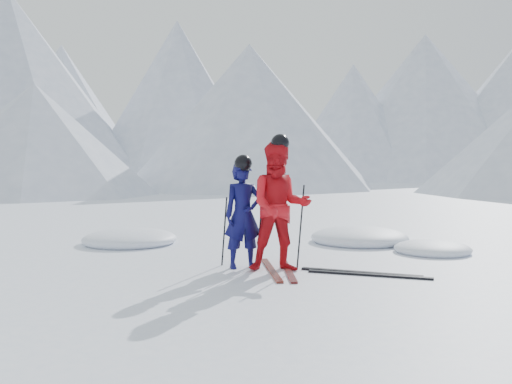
{
  "coord_description": "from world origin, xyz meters",
  "views": [
    {
      "loc": [
        -1.53,
        -8.01,
        1.55
      ],
      "look_at": [
        -2.05,
        0.5,
        1.1
      ],
      "focal_mm": 38.0,
      "sensor_mm": 36.0,
      "label": 1
    }
  ],
  "objects": [
    {
      "name": "ground",
      "position": [
        0.0,
        0.0,
        0.0
      ],
      "size": [
        160.0,
        160.0,
        0.0
      ],
      "primitive_type": "plane",
      "color": "white",
      "rests_on": "ground"
    },
    {
      "name": "mountain_range",
      "position": [
        5.71,
        35.31,
        6.72
      ],
      "size": [
        106.15,
        62.94,
        15.53
      ],
      "color": "#B2BCD1",
      "rests_on": "ground"
    },
    {
      "name": "skier_blue",
      "position": [
        -2.2,
        -0.06,
        0.79
      ],
      "size": [
        0.67,
        0.56,
        1.57
      ],
      "primitive_type": "imported",
      "rotation": [
        0.0,
        0.0,
        0.38
      ],
      "color": "#0B0B46",
      "rests_on": "ground"
    },
    {
      "name": "skier_red",
      "position": [
        -1.66,
        -0.27,
        0.93
      ],
      "size": [
        0.99,
        0.82,
        1.86
      ],
      "primitive_type": "imported",
      "rotation": [
        0.0,
        0.0,
        0.13
      ],
      "color": "red",
      "rests_on": "ground"
    },
    {
      "name": "pole_blue_left",
      "position": [
        -2.5,
        0.09,
        0.52
      ],
      "size": [
        0.11,
        0.08,
        1.05
      ],
      "primitive_type": "cylinder",
      "rotation": [
        0.05,
        0.08,
        0.0
      ],
      "color": "black",
      "rests_on": "ground"
    },
    {
      "name": "pole_blue_right",
      "position": [
        -1.95,
        0.19,
        0.52
      ],
      "size": [
        0.11,
        0.07,
        1.05
      ],
      "primitive_type": "cylinder",
      "rotation": [
        -0.04,
        0.08,
        0.0
      ],
      "color": "black",
      "rests_on": "ground"
    },
    {
      "name": "pole_red_left",
      "position": [
        -1.96,
        -0.02,
        0.62
      ],
      "size": [
        0.12,
        0.1,
        1.24
      ],
      "primitive_type": "cylinder",
      "rotation": [
        0.06,
        0.08,
        0.0
      ],
      "color": "black",
      "rests_on": "ground"
    },
    {
      "name": "pole_red_right",
      "position": [
        -1.36,
        -0.12,
        0.62
      ],
      "size": [
        0.12,
        0.09,
        1.24
      ],
      "primitive_type": "cylinder",
      "rotation": [
        -0.05,
        0.08,
        0.0
      ],
      "color": "black",
      "rests_on": "ground"
    },
    {
      "name": "ski_worn_left",
      "position": [
        -1.78,
        -0.27,
        0.01
      ],
      "size": [
        0.37,
        1.69,
        0.03
      ],
      "primitive_type": "cube",
      "rotation": [
        0.0,
        0.0,
        0.17
      ],
      "color": "black",
      "rests_on": "ground"
    },
    {
      "name": "ski_worn_right",
      "position": [
        -1.54,
        -0.27,
        0.01
      ],
      "size": [
        0.25,
        1.7,
        0.03
      ],
      "primitive_type": "cube",
      "rotation": [
        0.0,
        0.0,
        0.1
      ],
      "color": "black",
      "rests_on": "ground"
    },
    {
      "name": "ski_loose_a",
      "position": [
        -0.52,
        -0.38,
        0.01
      ],
      "size": [
        1.65,
        0.59,
        0.03
      ],
      "primitive_type": "cube",
      "rotation": [
        0.0,
        0.0,
        1.27
      ],
      "color": "black",
      "rests_on": "ground"
    },
    {
      "name": "ski_loose_b",
      "position": [
        -0.42,
        -0.53,
        0.01
      ],
      "size": [
        1.66,
        0.53,
        0.03
      ],
      "primitive_type": "cube",
      "rotation": [
        0.0,
        0.0,
        1.31
      ],
      "color": "black",
      "rests_on": "ground"
    },
    {
      "name": "snow_lumps",
      "position": [
        -1.71,
        2.33,
        0.0
      ],
      "size": [
        7.13,
        2.78,
        0.42
      ],
      "color": "white",
      "rests_on": "ground"
    }
  ]
}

